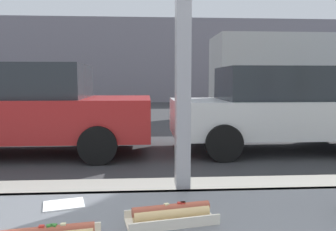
{
  "coord_description": "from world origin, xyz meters",
  "views": [
    {
      "loc": [
        -0.13,
        -1.09,
        1.38
      ],
      "look_at": [
        0.08,
        2.18,
        1.03
      ],
      "focal_mm": 35.7,
      "sensor_mm": 36.0,
      "label": 1
    }
  ],
  "objects_px": {
    "hotdog_tray_near": "(171,214)",
    "parked_car_red": "(26,108)",
    "box_truck": "(310,74)",
    "parked_car_white": "(279,108)"
  },
  "relations": [
    {
      "from": "hotdog_tray_near",
      "to": "parked_car_red",
      "type": "xyz_separation_m",
      "value": [
        -2.3,
        5.47,
        -0.17
      ]
    },
    {
      "from": "parked_car_red",
      "to": "hotdog_tray_near",
      "type": "bearing_deg",
      "value": -67.17
    },
    {
      "from": "box_truck",
      "to": "parked_car_white",
      "type": "bearing_deg",
      "value": -121.29
    },
    {
      "from": "parked_car_white",
      "to": "parked_car_red",
      "type": "bearing_deg",
      "value": 180.0
    },
    {
      "from": "hotdog_tray_near",
      "to": "parked_car_white",
      "type": "xyz_separation_m",
      "value": [
        2.52,
        5.47,
        -0.19
      ]
    },
    {
      "from": "box_truck",
      "to": "parked_car_red",
      "type": "bearing_deg",
      "value": -146.35
    },
    {
      "from": "hotdog_tray_near",
      "to": "parked_car_white",
      "type": "height_order",
      "value": "parked_car_white"
    },
    {
      "from": "parked_car_red",
      "to": "parked_car_white",
      "type": "distance_m",
      "value": 4.83
    },
    {
      "from": "parked_car_white",
      "to": "hotdog_tray_near",
      "type": "bearing_deg",
      "value": -114.76
    },
    {
      "from": "parked_car_red",
      "to": "box_truck",
      "type": "relative_size",
      "value": 0.63
    }
  ]
}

